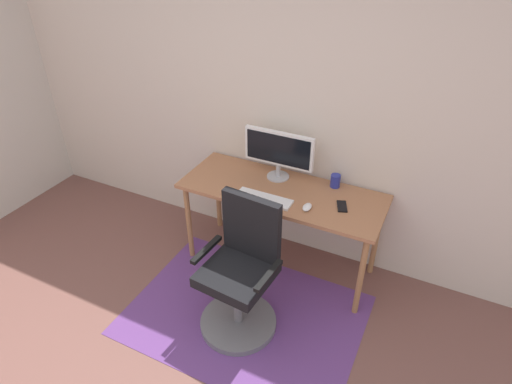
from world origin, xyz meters
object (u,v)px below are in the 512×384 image
Objects in this scene: cell_phone at (342,206)px; office_chair at (241,280)px; monitor at (279,151)px; desk at (282,198)px; coffee_cup at (335,181)px; keyboard at (264,198)px; computer_mouse at (307,207)px.

office_chair is at bearing -146.91° from cell_phone.
desk is at bearing -57.06° from monitor.
monitor is at bearing -171.72° from coffee_cup.
coffee_cup reaches higher than keyboard.
computer_mouse reaches higher than cell_phone.
desk is 0.44m from coffee_cup.
cell_phone is at bearing -16.87° from monitor.
desk is 0.49m from cell_phone.
monitor is 0.53m from computer_mouse.
monitor is at bearing 95.89° from keyboard.
computer_mouse is at bearing 4.43° from keyboard.
monitor reaches higher than desk.
desk is 15.21× the size of computer_mouse.
office_chair is at bearing -116.12° from computer_mouse.
computer_mouse is (0.26, -0.15, 0.09)m from desk.
keyboard is at bearing -111.24° from desk.
desk is 2.80× the size of monitor.
computer_mouse reaches higher than desk.
coffee_cup reaches higher than computer_mouse.
keyboard is at bearing -135.93° from coffee_cup.
coffee_cup is 1.06m from office_chair.
office_chair is at bearing -110.95° from coffee_cup.
cell_phone is (0.48, -0.02, 0.08)m from desk.
keyboard is 0.33m from computer_mouse.
coffee_cup is (0.45, 0.07, -0.19)m from monitor.
coffee_cup is at bearing 96.92° from cell_phone.
coffee_cup reaches higher than desk.
coffee_cup is 0.28m from cell_phone.
office_chair reaches higher than keyboard.
coffee_cup is at bearing 8.28° from monitor.
computer_mouse reaches higher than keyboard.
monitor reaches higher than keyboard.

